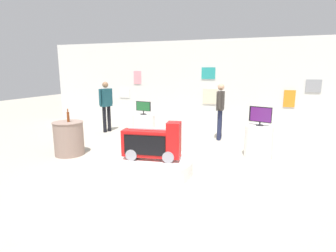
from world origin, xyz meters
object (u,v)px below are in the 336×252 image
Objects in this scene: novelty_firetruck_tv at (152,144)px; tv_on_left_rear at (143,107)px; bottle_on_side_table at (68,117)px; tv_on_center_rear at (260,115)px; display_pedestal_left_rear at (144,127)px; display_pedestal_center_rear at (259,141)px; shopper_browsing_rear at (220,107)px; shopper_browsing_near_truck at (106,103)px; side_table_round at (69,138)px; main_display_pedestal at (152,166)px.

novelty_firetruck_tv is 2.79m from tv_on_left_rear.
tv_on_center_rear is at bearing 16.89° from bottle_on_side_table.
novelty_firetruck_tv is 2.78m from display_pedestal_left_rear.
novelty_firetruck_tv is 1.57× the size of display_pedestal_center_rear.
display_pedestal_left_rear is 0.46× the size of shopper_browsing_rear.
tv_on_center_rear is at bearing -13.66° from shopper_browsing_near_truck.
tv_on_center_rear reaches higher than bottle_on_side_table.
display_pedestal_left_rear is at bearing 117.78° from novelty_firetruck_tv.
shopper_browsing_rear reaches higher than side_table_round.
side_table_round reaches higher than display_pedestal_left_rear.
bottle_on_side_table is at bearing 30.04° from side_table_round.
bottle_on_side_table is (-4.44, -1.35, 0.58)m from display_pedestal_center_rear.
tv_on_left_rear is 2.36m from side_table_round.
display_pedestal_center_rear is at bearing 108.40° from tv_on_center_rear.
shopper_browsing_near_truck reaches higher than novelty_firetruck_tv.
novelty_firetruck_tv is at bearing -138.01° from tv_on_center_rear.
shopper_browsing_rear is (0.88, 3.22, 0.38)m from novelty_firetruck_tv.
shopper_browsing_near_truck reaches higher than shopper_browsing_rear.
side_table_round is (-2.41, 0.46, 0.28)m from main_display_pedestal.
display_pedestal_left_rear is at bearing 169.39° from tv_on_center_rear.
shopper_browsing_rear is at bearing 129.43° from tv_on_center_rear.
main_display_pedestal is 2.57m from bottle_on_side_table.
side_table_round is 0.49× the size of shopper_browsing_rear.
display_pedestal_left_rear is 3.37m from display_pedestal_center_rear.
novelty_firetruck_tv is at bearing -11.16° from bottle_on_side_table.
novelty_firetruck_tv is at bearing -45.97° from shopper_browsing_near_truck.
display_pedestal_center_rear is at bearing 41.69° from main_display_pedestal.
tv_on_left_rear is at bearing 117.81° from novelty_firetruck_tv.
bottle_on_side_table reaches higher than main_display_pedestal.
display_pedestal_center_rear is at bearing -13.62° from shopper_browsing_near_truck.
shopper_browsing_rear is (-1.15, 1.40, -0.03)m from tv_on_center_rear.
display_pedestal_center_rear is at bearing -10.48° from tv_on_left_rear.
tv_on_center_rear reaches higher than display_pedestal_left_rear.
display_pedestal_left_rear is 2.38m from shopper_browsing_rear.
display_pedestal_center_rear is (3.32, -0.62, 0.00)m from display_pedestal_left_rear.
novelty_firetruck_tv is at bearing -8.58° from main_display_pedestal.
tv_on_center_rear reaches higher than main_display_pedestal.
novelty_firetruck_tv is 2.74m from display_pedestal_center_rear.
side_table_round is at bearing -140.23° from shopper_browsing_rear.
tv_on_center_rear is 0.62× the size of side_table_round.
display_pedestal_left_rear is at bearing 169.46° from display_pedestal_center_rear.
bottle_on_side_table is (-2.42, 0.48, 0.35)m from novelty_firetruck_tv.
side_table_round is (-1.14, -1.98, -0.57)m from tv_on_left_rear.
shopper_browsing_near_truck reaches higher than tv_on_left_rear.
novelty_firetruck_tv is at bearing -137.93° from display_pedestal_center_rear.
side_table_round is at bearing -120.00° from display_pedestal_left_rear.
shopper_browsing_rear reaches higher than display_pedestal_center_rear.
shopper_browsing_near_truck reaches higher than display_pedestal_left_rear.
display_pedestal_left_rear is at bearing -19.58° from shopper_browsing_near_truck.
shopper_browsing_rear reaches higher than novelty_firetruck_tv.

